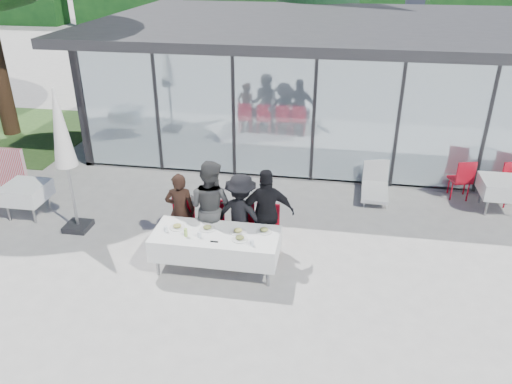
% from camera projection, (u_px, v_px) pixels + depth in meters
% --- Properties ---
extents(ground, '(90.00, 90.00, 0.00)m').
position_uv_depth(ground, '(239.00, 269.00, 9.17)').
color(ground, '#A4A19C').
rests_on(ground, ground).
extents(pavilion, '(14.80, 8.80, 3.44)m').
position_uv_depth(pavilion, '(356.00, 62.00, 15.11)').
color(pavilion, gray).
rests_on(pavilion, ground).
extents(dining_table, '(2.26, 0.96, 0.75)m').
position_uv_depth(dining_table, '(216.00, 244.00, 8.95)').
color(dining_table, white).
rests_on(dining_table, ground).
extents(diner_a, '(0.67, 0.67, 1.56)m').
position_uv_depth(diner_a, '(180.00, 211.00, 9.55)').
color(diner_a, black).
rests_on(diner_a, ground).
extents(diner_chair_a, '(0.44, 0.44, 0.97)m').
position_uv_depth(diner_chair_a, '(183.00, 219.00, 9.73)').
color(diner_chair_a, '#B50C1C').
rests_on(diner_chair_a, ground).
extents(diner_b, '(1.13, 1.13, 1.85)m').
position_uv_depth(diner_b, '(210.00, 206.00, 9.40)').
color(diner_b, '#434343').
rests_on(diner_b, ground).
extents(diner_chair_b, '(0.44, 0.44, 0.97)m').
position_uv_depth(diner_chair_b, '(212.00, 222.00, 9.65)').
color(diner_chair_b, '#B50C1C').
rests_on(diner_chair_b, ground).
extents(diner_c, '(1.26, 1.26, 1.62)m').
position_uv_depth(diner_c, '(241.00, 214.00, 9.36)').
color(diner_c, black).
rests_on(diner_c, ground).
extents(diner_chair_c, '(0.44, 0.44, 0.97)m').
position_uv_depth(diner_chair_c, '(242.00, 225.00, 9.56)').
color(diner_chair_c, '#B50C1C').
rests_on(diner_chair_c, ground).
extents(diner_d, '(1.23, 1.23, 1.75)m').
position_uv_depth(diner_d, '(267.00, 213.00, 9.26)').
color(diner_d, black).
rests_on(diner_d, ground).
extents(diner_chair_d, '(0.44, 0.44, 0.97)m').
position_uv_depth(diner_chair_d, '(267.00, 227.00, 9.48)').
color(diner_chair_d, '#B50C1C').
rests_on(diner_chair_d, ground).
extents(plate_a, '(0.29, 0.29, 0.07)m').
position_uv_depth(plate_a, '(177.00, 227.00, 9.03)').
color(plate_a, silver).
rests_on(plate_a, dining_table).
extents(plate_b, '(0.29, 0.29, 0.07)m').
position_uv_depth(plate_b, '(207.00, 228.00, 8.98)').
color(plate_b, silver).
rests_on(plate_b, dining_table).
extents(plate_c, '(0.29, 0.29, 0.07)m').
position_uv_depth(plate_c, '(238.00, 231.00, 8.88)').
color(plate_c, silver).
rests_on(plate_c, dining_table).
extents(plate_d, '(0.29, 0.29, 0.07)m').
position_uv_depth(plate_d, '(264.00, 230.00, 8.91)').
color(plate_d, silver).
rests_on(plate_d, dining_table).
extents(plate_extra, '(0.29, 0.29, 0.07)m').
position_uv_depth(plate_extra, '(240.00, 238.00, 8.66)').
color(plate_extra, silver).
rests_on(plate_extra, dining_table).
extents(juice_bottle, '(0.06, 0.06, 0.15)m').
position_uv_depth(juice_bottle, '(186.00, 232.00, 8.74)').
color(juice_bottle, '#9CC753').
rests_on(juice_bottle, dining_table).
extents(drinking_glasses, '(1.67, 0.27, 0.10)m').
position_uv_depth(drinking_glasses, '(205.00, 235.00, 8.70)').
color(drinking_glasses, silver).
rests_on(drinking_glasses, dining_table).
extents(folded_eyeglasses, '(0.14, 0.03, 0.01)m').
position_uv_depth(folded_eyeglasses, '(214.00, 242.00, 8.60)').
color(folded_eyeglasses, black).
rests_on(folded_eyeglasses, dining_table).
extents(spare_table_left, '(0.86, 0.86, 0.74)m').
position_uv_depth(spare_table_left, '(26.00, 192.00, 10.75)').
color(spare_table_left, white).
rests_on(spare_table_left, ground).
extents(spare_table_right, '(0.86, 0.86, 0.74)m').
position_uv_depth(spare_table_right, '(501.00, 187.00, 10.98)').
color(spare_table_right, white).
rests_on(spare_table_right, ground).
extents(spare_chair_b, '(0.54, 0.54, 0.97)m').
position_uv_depth(spare_chair_b, '(462.00, 178.00, 11.46)').
color(spare_chair_b, '#B50C1C').
rests_on(spare_chair_b, ground).
extents(market_umbrella, '(0.50, 0.50, 3.00)m').
position_uv_depth(market_umbrella, '(62.00, 139.00, 9.57)').
color(market_umbrella, black).
rests_on(market_umbrella, ground).
extents(lounger, '(0.66, 1.36, 0.72)m').
position_uv_depth(lounger, '(375.00, 184.00, 11.81)').
color(lounger, silver).
rests_on(lounger, ground).
extents(grass_patch, '(5.00, 5.00, 0.02)m').
position_uv_depth(grass_patch, '(13.00, 133.00, 15.73)').
color(grass_patch, '#385926').
rests_on(grass_patch, ground).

